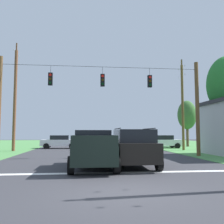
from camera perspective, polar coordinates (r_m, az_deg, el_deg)
ground_plane at (r=8.00m, az=2.82°, el=-17.88°), size 120.00×120.00×0.00m
stop_bar_stripe at (r=11.60m, az=-0.09°, el=-13.76°), size 12.84×0.45×0.01m
lane_dash_0 at (r=17.53m, az=-2.17°, el=-10.71°), size 2.50×0.15×0.01m
lane_dash_1 at (r=24.51m, az=-3.31°, el=-9.02°), size 2.50×0.15×0.01m
lane_dash_2 at (r=31.67m, az=-3.95°, el=-8.06°), size 2.50×0.15×0.01m
lane_dash_3 at (r=37.50m, az=-4.28°, el=-7.55°), size 2.50×0.15×0.01m
lane_dash_4 at (r=45.78m, az=-4.61°, el=-7.04°), size 2.50×0.15×0.01m
overhead_signal_span at (r=18.89m, az=-2.26°, el=2.03°), size 15.38×0.31×7.46m
pickup_truck at (r=13.04m, az=-4.37°, el=-8.50°), size 2.31×5.41×1.95m
suv_black at (r=13.49m, az=4.80°, el=-7.97°), size 2.28×4.83×2.05m
distant_car_crossing_white at (r=29.78m, az=-11.91°, el=-6.66°), size 4.33×2.08×1.52m
distant_car_oncoming at (r=30.05m, az=11.63°, el=-6.65°), size 4.31×2.03×1.52m
utility_pole_mid_right at (r=27.05m, az=15.90°, el=1.78°), size 0.26×1.73×9.59m
utility_pole_near_left at (r=26.63m, az=-21.39°, el=2.94°), size 0.30×1.95×10.92m
tree_roadside_right at (r=34.15m, az=16.83°, el=-0.71°), size 2.45×2.45×6.05m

